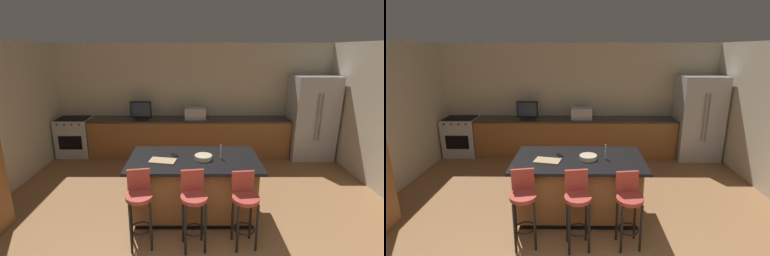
% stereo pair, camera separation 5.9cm
% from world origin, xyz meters
% --- Properties ---
extents(wall_back, '(6.99, 0.12, 2.60)m').
position_xyz_m(wall_back, '(0.00, 5.12, 1.30)').
color(wall_back, beige).
rests_on(wall_back, ground_plane).
extents(counter_back, '(4.65, 0.62, 0.89)m').
position_xyz_m(counter_back, '(-0.10, 4.74, 0.45)').
color(counter_back, brown).
rests_on(counter_back, ground_plane).
extents(kitchen_island, '(1.91, 1.06, 0.91)m').
position_xyz_m(kitchen_island, '(-0.00, 2.22, 0.47)').
color(kitchen_island, black).
rests_on(kitchen_island, ground_plane).
extents(refrigerator, '(0.95, 0.82, 1.89)m').
position_xyz_m(refrigerator, '(2.71, 4.65, 0.95)').
color(refrigerator, '#B7BABF').
rests_on(refrigerator, ground_plane).
extents(range_oven, '(0.76, 0.63, 0.91)m').
position_xyz_m(range_oven, '(-2.81, 4.73, 0.45)').
color(range_oven, '#B7BABF').
rests_on(range_oven, ground_plane).
extents(microwave, '(0.48, 0.36, 0.27)m').
position_xyz_m(microwave, '(0.05, 4.74, 1.03)').
color(microwave, '#B7BABF').
rests_on(microwave, counter_back).
extents(tv_monitor, '(0.49, 0.16, 0.42)m').
position_xyz_m(tv_monitor, '(-1.20, 4.68, 1.09)').
color(tv_monitor, black).
rests_on(tv_monitor, counter_back).
extents(sink_faucet_back, '(0.02, 0.02, 0.24)m').
position_xyz_m(sink_faucet_back, '(-0.05, 4.84, 1.01)').
color(sink_faucet_back, '#B2B2B7').
rests_on(sink_faucet_back, counter_back).
extents(sink_faucet_island, '(0.02, 0.02, 0.22)m').
position_xyz_m(sink_faucet_island, '(0.39, 2.22, 1.02)').
color(sink_faucet_island, '#B2B2B7').
rests_on(sink_faucet_island, kitchen_island).
extents(bar_stool_left, '(0.34, 0.36, 1.01)m').
position_xyz_m(bar_stool_left, '(-0.69, 1.52, 0.61)').
color(bar_stool_left, '#B23D33').
rests_on(bar_stool_left, ground_plane).
extents(bar_stool_center, '(0.34, 0.36, 1.02)m').
position_xyz_m(bar_stool_center, '(-0.01, 1.48, 0.62)').
color(bar_stool_center, '#B23D33').
rests_on(bar_stool_center, ground_plane).
extents(bar_stool_right, '(0.34, 0.35, 0.98)m').
position_xyz_m(bar_stool_right, '(0.64, 1.52, 0.59)').
color(bar_stool_right, '#B23D33').
rests_on(bar_stool_right, ground_plane).
extents(fruit_bowl, '(0.26, 0.26, 0.06)m').
position_xyz_m(fruit_bowl, '(0.14, 2.19, 0.95)').
color(fruit_bowl, beige).
rests_on(fruit_bowl, kitchen_island).
extents(cell_phone, '(0.13, 0.17, 0.01)m').
position_xyz_m(cell_phone, '(-0.29, 2.35, 0.92)').
color(cell_phone, black).
rests_on(cell_phone, kitchen_island).
extents(cutting_board, '(0.40, 0.28, 0.02)m').
position_xyz_m(cutting_board, '(-0.45, 2.11, 0.92)').
color(cutting_board, tan).
rests_on(cutting_board, kitchen_island).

